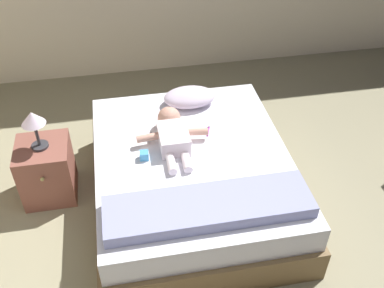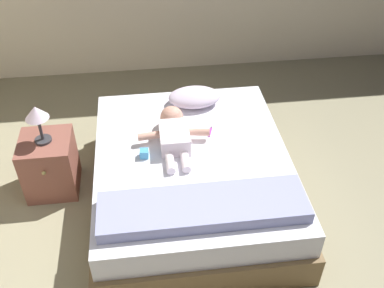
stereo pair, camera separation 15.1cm
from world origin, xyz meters
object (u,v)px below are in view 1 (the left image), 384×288
Objects in this scene: baby at (172,133)px; lamp at (33,121)px; toothbrush at (208,130)px; nightstand at (47,170)px; bed at (192,178)px; pillow at (190,97)px; toy_block at (144,155)px.

baby is 2.05× the size of lamp.
baby is 0.31m from toothbrush.
nightstand is 0.48m from lamp.
nightstand reaches higher than bed.
pillow is 3.42× the size of toothbrush.
bed is 0.39m from baby.
nightstand is at bearing 174.38° from baby.
baby is at bearing -5.62° from lamp.
baby is (-0.22, -0.47, 0.01)m from pillow.
toy_block is (-0.35, 0.02, 0.28)m from bed.
toothbrush is at bearing -1.40° from lamp.
lamp is (-1.21, -0.37, 0.18)m from pillow.
toy_block reaches higher than bed.
toy_block is at bearing -125.46° from pillow.
lamp is (-1.11, 0.29, 0.49)m from bed.
toothbrush is at bearing 23.98° from toy_block.
toothbrush reaches higher than nightstand.
baby reaches higher than nightstand.
lamp is at bearing 90.00° from nightstand.
baby is at bearing -167.40° from toothbrush.
toy_block is at bearing -156.02° from toothbrush.
toy_block reaches higher than nightstand.
pillow is 0.41m from toothbrush.
pillow reaches higher than nightstand.
baby is 1.04m from nightstand.
nightstand is 7.20× the size of toy_block.
pillow is (0.10, 0.65, 0.31)m from bed.
pillow is at bearing 81.12° from bed.
bed is 2.77× the size of baby.
toy_block is at bearing -19.47° from lamp.
bed is 3.67× the size of nightstand.
toothbrush is (0.18, 0.25, 0.25)m from bed.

